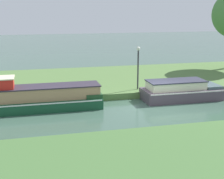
{
  "coord_description": "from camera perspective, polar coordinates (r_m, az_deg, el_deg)",
  "views": [
    {
      "loc": [
        -6.89,
        -17.04,
        5.47
      ],
      "look_at": [
        -2.34,
        1.2,
        0.9
      ],
      "focal_mm": 53.0,
      "sensor_mm": 36.0,
      "label": 1
    }
  ],
  "objects": [
    {
      "name": "ground_plane",
      "position": [
        19.18,
        7.69,
        -3.04
      ],
      "size": [
        120.0,
        120.0,
        0.0
      ],
      "primitive_type": "plane",
      "color": "#3C594A"
    },
    {
      "name": "forest_narrowboat",
      "position": [
        18.88,
        -12.4,
        -1.5
      ],
      "size": [
        7.4,
        1.91,
        1.93
      ],
      "color": "#17492D",
      "rests_on": "ground_plane"
    },
    {
      "name": "slate_barge",
      "position": [
        20.9,
        11.73,
        -0.24
      ],
      "size": [
        4.85,
        1.97,
        1.24
      ],
      "color": "#50434E",
      "rests_on": "ground_plane"
    },
    {
      "name": "riverbank_far",
      "position": [
        25.56,
        1.95,
        1.76
      ],
      "size": [
        72.0,
        10.0,
        0.4
      ],
      "primitive_type": "cube",
      "color": "#4E7039",
      "rests_on": "ground_plane"
    },
    {
      "name": "lamp_post",
      "position": [
        21.31,
        4.53,
        4.66
      ],
      "size": [
        0.24,
        0.24,
        2.77
      ],
      "color": "#333338",
      "rests_on": "riverbank_far"
    }
  ]
}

